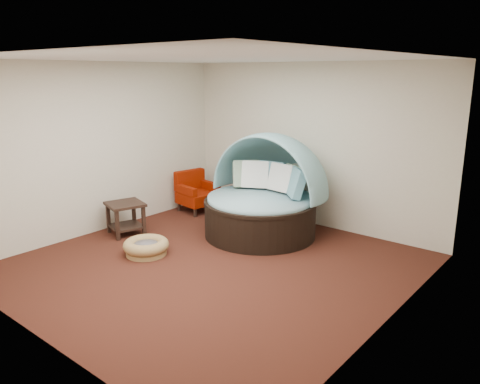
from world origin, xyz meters
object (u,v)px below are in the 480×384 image
Objects in this scene: canopy_daybed at (264,188)px; red_armchair at (196,193)px; side_table at (126,214)px; pet_basket at (146,247)px.

canopy_daybed is 2.59× the size of red_armchair.
side_table is (0.05, -1.71, -0.01)m from red_armchair.
side_table is at bearing -78.99° from red_armchair.
red_armchair is 1.72m from side_table.
pet_basket is (-0.79, -1.86, -0.66)m from canopy_daybed.
pet_basket is at bearing -54.60° from red_armchair.
canopy_daybed is 2.34m from side_table.
canopy_daybed is 2.87× the size of side_table.
pet_basket is 1.08m from side_table.
red_armchair is (-1.81, 0.24, -0.42)m from canopy_daybed.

